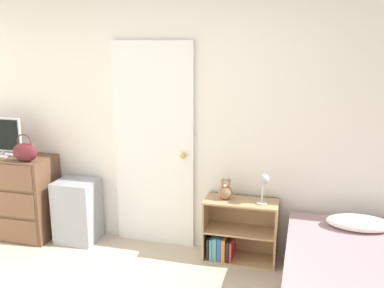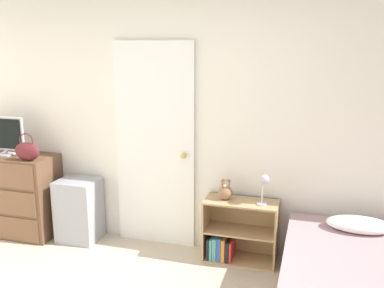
{
  "view_description": "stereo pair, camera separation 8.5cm",
  "coord_description": "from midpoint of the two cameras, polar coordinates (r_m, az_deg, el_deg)",
  "views": [
    {
      "loc": [
        1.14,
        -1.89,
        2.01
      ],
      "look_at": [
        0.17,
        1.72,
        1.12
      ],
      "focal_mm": 40.0,
      "sensor_mm": 36.0,
      "label": 1
    },
    {
      "loc": [
        1.23,
        -1.87,
        2.01
      ],
      "look_at": [
        0.17,
        1.72,
        1.12
      ],
      "focal_mm": 40.0,
      "sensor_mm": 36.0,
      "label": 2
    }
  ],
  "objects": [
    {
      "name": "desk_lamp",
      "position": [
        3.85,
        10.2,
        -5.19
      ],
      "size": [
        0.11,
        0.1,
        0.29
      ],
      "color": "#B2B2B7",
      "rests_on": "bookshelf"
    },
    {
      "name": "door_closed",
      "position": [
        4.22,
        -4.4,
        -0.28
      ],
      "size": [
        0.81,
        0.09,
        2.03
      ],
      "color": "white",
      "rests_on": "ground_plane"
    },
    {
      "name": "teddy_bear",
      "position": [
        3.98,
        5.11,
        -6.23
      ],
      "size": [
        0.13,
        0.13,
        0.2
      ],
      "color": "#8C6647",
      "rests_on": "bookshelf"
    },
    {
      "name": "dresser",
      "position": [
        4.96,
        -22.31,
        -6.2
      ],
      "size": [
        0.96,
        0.45,
        0.86
      ],
      "color": "brown",
      "rests_on": "ground_plane"
    },
    {
      "name": "handbag",
      "position": [
        4.52,
        -20.63,
        -0.87
      ],
      "size": [
        0.27,
        0.12,
        0.28
      ],
      "color": "#591E23",
      "rests_on": "dresser"
    },
    {
      "name": "storage_bin",
      "position": [
        4.61,
        -14.3,
        -8.5
      ],
      "size": [
        0.4,
        0.36,
        0.65
      ],
      "color": "#999EA8",
      "rests_on": "ground_plane"
    },
    {
      "name": "tv",
      "position": [
        4.81,
        -23.29,
        1.1
      ],
      "size": [
        0.46,
        0.16,
        0.4
      ],
      "color": "#B7B7BC",
      "rests_on": "dresser"
    },
    {
      "name": "bookshelf",
      "position": [
        4.13,
        6.3,
        -11.99
      ],
      "size": [
        0.68,
        0.3,
        0.59
      ],
      "color": "tan",
      "rests_on": "ground_plane"
    },
    {
      "name": "wall_back",
      "position": [
        4.12,
        -0.6,
        3.14
      ],
      "size": [
        10.0,
        0.06,
        2.55
      ],
      "color": "white",
      "rests_on": "ground_plane"
    }
  ]
}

